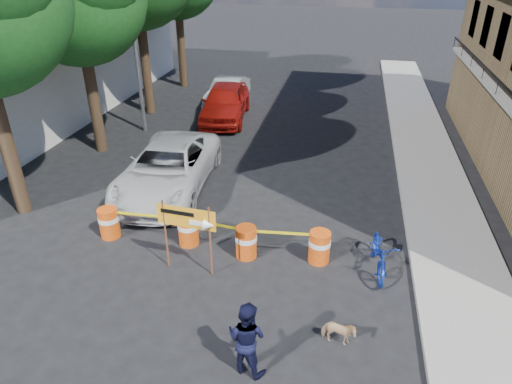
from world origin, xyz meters
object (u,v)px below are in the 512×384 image
at_px(barrel_far_right, 319,246).
at_px(bicycle, 382,237).
at_px(barrel_mid_left, 188,229).
at_px(sedan_silver, 227,92).
at_px(barrel_mid_right, 246,242).
at_px(pedestrian, 247,338).
at_px(suv_white, 168,168).
at_px(detour_sign, 194,224).
at_px(dog, 338,333).
at_px(barrel_far_left, 109,222).
at_px(sedan_red, 225,102).

bearing_deg(barrel_far_right, bicycle, -2.07).
xyz_separation_m(barrel_mid_left, sedan_silver, (-2.28, 12.79, 0.20)).
xyz_separation_m(barrel_mid_right, pedestrian, (0.85, -3.65, 0.36)).
distance_m(pedestrian, suv_white, 8.15).
relative_size(detour_sign, pedestrian, 1.20).
height_order(detour_sign, bicycle, bicycle).
bearing_deg(barrel_mid_right, detour_sign, -139.75).
relative_size(detour_sign, dog, 2.72).
bearing_deg(barrel_mid_right, bicycle, 2.14).
bearing_deg(bicycle, suv_white, 151.54).
height_order(barrel_mid_left, pedestrian, pedestrian).
bearing_deg(barrel_mid_left, barrel_far_left, -177.37).
xyz_separation_m(barrel_far_left, sedan_silver, (0.06, 12.90, 0.20)).
distance_m(barrel_mid_right, bicycle, 3.52).
xyz_separation_m(barrel_mid_left, pedestrian, (2.56, -3.90, 0.36)).
bearing_deg(dog, barrel_mid_left, 61.74).
bearing_deg(suv_white, barrel_far_left, -104.39).
relative_size(barrel_mid_right, sedan_red, 0.18).
bearing_deg(bicycle, barrel_far_right, 173.79).
xyz_separation_m(barrel_mid_right, suv_white, (-3.46, 3.27, 0.32)).
bearing_deg(barrel_far_left, suv_white, 79.14).
relative_size(dog, suv_white, 0.13).
height_order(barrel_mid_right, pedestrian, pedestrian).
relative_size(barrel_mid_right, barrel_far_right, 1.00).
xyz_separation_m(bicycle, sedan_silver, (-7.48, 12.91, -0.33)).
bearing_deg(sedan_silver, barrel_mid_left, -76.61).
distance_m(barrel_mid_right, detour_sign, 1.73).
bearing_deg(dog, sedan_silver, 28.38).
height_order(barrel_mid_left, dog, barrel_mid_left).
height_order(barrel_mid_left, barrel_far_right, same).
bearing_deg(sedan_red, bicycle, -62.85).
relative_size(barrel_mid_left, suv_white, 0.16).
bearing_deg(sedan_silver, barrel_far_right, -61.95).
xyz_separation_m(detour_sign, bicycle, (4.56, 1.04, -0.46)).
relative_size(pedestrian, dog, 2.27).
distance_m(barrel_mid_left, detour_sign, 1.66).
height_order(pedestrian, suv_white, pedestrian).
height_order(bicycle, dog, bicycle).
xyz_separation_m(barrel_far_left, dog, (6.64, -2.78, -0.16)).
bearing_deg(detour_sign, barrel_mid_left, 123.38).
relative_size(barrel_mid_left, sedan_red, 0.18).
height_order(barrel_far_left, barrel_mid_left, same).
distance_m(barrel_far_right, sedan_silver, 14.16).
distance_m(barrel_far_right, sedan_red, 11.82).
bearing_deg(bicycle, barrel_far_left, 175.74).
relative_size(barrel_mid_right, sedan_silver, 0.22).
bearing_deg(detour_sign, sedan_silver, 106.66).
xyz_separation_m(barrel_far_right, suv_white, (-5.40, 3.08, 0.32)).
bearing_deg(sedan_red, suv_white, -96.17).
xyz_separation_m(barrel_far_left, sedan_red, (0.60, 10.54, 0.37)).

